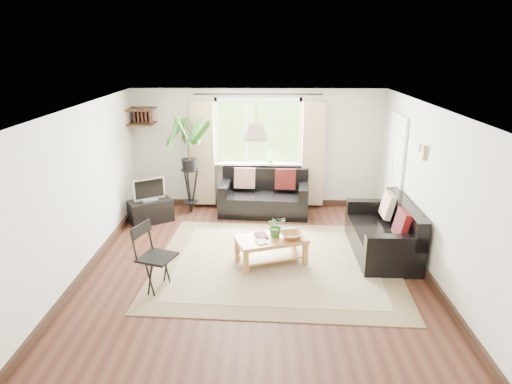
{
  "coord_description": "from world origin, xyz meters",
  "views": [
    {
      "loc": [
        0.12,
        -6.27,
        3.22
      ],
      "look_at": [
        0.0,
        0.4,
        1.05
      ],
      "focal_mm": 32.0,
      "sensor_mm": 36.0,
      "label": 1
    }
  ],
  "objects_px": {
    "sofa_back": "(264,194)",
    "coffee_table": "(271,251)",
    "sofa_right": "(382,229)",
    "palm_stand": "(189,165)",
    "tv_stand": "(151,211)",
    "folding_chair": "(157,258)"
  },
  "relations": [
    {
      "from": "folding_chair",
      "to": "sofa_right",
      "type": "bearing_deg",
      "value": -50.02
    },
    {
      "from": "sofa_right",
      "to": "palm_stand",
      "type": "distance_m",
      "value": 3.86
    },
    {
      "from": "sofa_right",
      "to": "coffee_table",
      "type": "height_order",
      "value": "sofa_right"
    },
    {
      "from": "sofa_back",
      "to": "palm_stand",
      "type": "height_order",
      "value": "palm_stand"
    },
    {
      "from": "sofa_back",
      "to": "palm_stand",
      "type": "bearing_deg",
      "value": -177.66
    },
    {
      "from": "sofa_back",
      "to": "folding_chair",
      "type": "xyz_separation_m",
      "value": [
        -1.44,
        -2.98,
        0.06
      ]
    },
    {
      "from": "sofa_right",
      "to": "palm_stand",
      "type": "relative_size",
      "value": 0.9
    },
    {
      "from": "sofa_back",
      "to": "folding_chair",
      "type": "bearing_deg",
      "value": -111.15
    },
    {
      "from": "sofa_right",
      "to": "coffee_table",
      "type": "relative_size",
      "value": 1.67
    },
    {
      "from": "sofa_back",
      "to": "tv_stand",
      "type": "height_order",
      "value": "sofa_back"
    },
    {
      "from": "sofa_right",
      "to": "tv_stand",
      "type": "bearing_deg",
      "value": -107.85
    },
    {
      "from": "sofa_back",
      "to": "coffee_table",
      "type": "bearing_deg",
      "value": -82.58
    },
    {
      "from": "tv_stand",
      "to": "sofa_back",
      "type": "bearing_deg",
      "value": -19.46
    },
    {
      "from": "coffee_table",
      "to": "palm_stand",
      "type": "bearing_deg",
      "value": 125.1
    },
    {
      "from": "sofa_back",
      "to": "tv_stand",
      "type": "xyz_separation_m",
      "value": [
        -2.15,
        -0.48,
        -0.2
      ]
    },
    {
      "from": "sofa_back",
      "to": "coffee_table",
      "type": "xyz_separation_m",
      "value": [
        0.11,
        -2.18,
        -0.19
      ]
    },
    {
      "from": "coffee_table",
      "to": "palm_stand",
      "type": "relative_size",
      "value": 0.54
    },
    {
      "from": "sofa_right",
      "to": "folding_chair",
      "type": "height_order",
      "value": "folding_chair"
    },
    {
      "from": "palm_stand",
      "to": "folding_chair",
      "type": "distance_m",
      "value": 3.08
    },
    {
      "from": "sofa_right",
      "to": "coffee_table",
      "type": "xyz_separation_m",
      "value": [
        -1.77,
        -0.4,
        -0.2
      ]
    },
    {
      "from": "palm_stand",
      "to": "sofa_right",
      "type": "bearing_deg",
      "value": -28.74
    },
    {
      "from": "coffee_table",
      "to": "palm_stand",
      "type": "distance_m",
      "value": 2.83
    }
  ]
}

